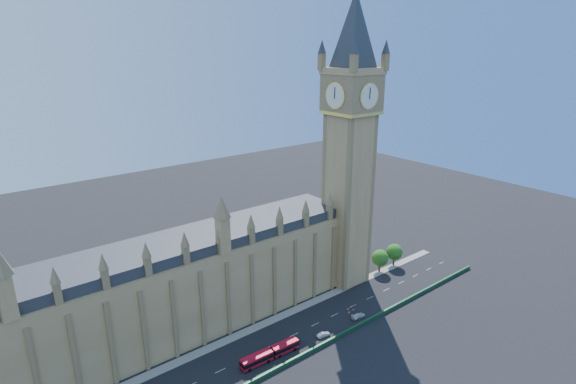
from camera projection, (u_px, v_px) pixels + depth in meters
ground at (283, 340)px, 125.08m from camera, size 400.00×400.00×0.00m
palace_westminster at (161, 293)px, 122.50m from camera, size 120.00×20.00×28.00m
elizabeth_tower at (351, 125)px, 141.11m from camera, size 20.59×20.59×105.00m
bridge_parapet at (304, 355)px, 118.17m from camera, size 160.00×0.60×1.20m
kerb_north at (263, 324)px, 132.14m from camera, size 160.00×3.00×0.16m
tree_east_near at (380, 257)px, 161.65m from camera, size 6.00×6.00×8.50m
tree_east_far at (395, 251)px, 166.36m from camera, size 6.00×6.00×8.50m
red_bus at (270, 354)px, 117.16m from camera, size 17.22×3.45×2.91m
car_grey at (293, 341)px, 123.54m from camera, size 4.60×2.25×1.51m
car_silver at (323, 335)px, 126.46m from camera, size 4.09×1.87×1.30m
car_white at (358, 316)px, 135.13m from camera, size 5.00×2.39×1.41m
cone_a at (353, 310)px, 138.95m from camera, size 0.52×0.52×0.65m
cone_b at (348, 309)px, 139.24m from camera, size 0.51×0.51×0.66m
cone_c at (352, 315)px, 136.13m from camera, size 0.53×0.53×0.70m
cone_d at (349, 313)px, 137.41m from camera, size 0.59×0.59×0.75m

